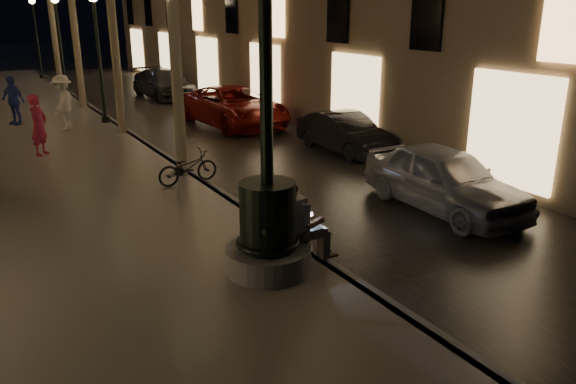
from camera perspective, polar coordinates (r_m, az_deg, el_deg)
ground at (r=21.37m, az=-16.57°, el=5.91°), size 120.00×120.00×0.00m
cobble_lane at (r=22.26m, az=-9.05°, el=6.94°), size 6.00×45.00×0.02m
curb_strip at (r=21.36m, az=-16.59°, el=6.17°), size 0.25×45.00×0.20m
fountain_lamppost at (r=8.89m, az=-2.09°, el=-2.03°), size 1.40×1.40×5.21m
seated_man_laptop at (r=9.28m, az=1.27°, el=-2.93°), size 1.05×0.36×1.42m
lamp_curb_a at (r=14.17m, az=-11.59°, el=13.62°), size 0.36×0.36×4.81m
lamp_curb_b at (r=21.87m, az=-18.82°, el=14.56°), size 0.36×0.36×4.81m
lamp_curb_c at (r=29.73m, az=-22.27°, el=14.92°), size 0.36×0.36×4.81m
lamp_curb_d at (r=37.65m, az=-24.29°, el=15.11°), size 0.36×0.36×4.81m
car_front at (r=12.80m, az=15.60°, el=1.31°), size 1.84×4.23×1.42m
car_second at (r=17.49m, az=5.82°, el=6.00°), size 1.31×3.70×1.22m
car_third at (r=21.48m, az=-5.50°, el=8.63°), size 2.73×5.40×1.47m
car_rear at (r=29.08m, az=-12.56°, el=10.71°), size 2.22×4.84×1.37m
pedestrian_red at (r=17.72m, az=-23.99°, el=6.22°), size 0.72×0.76×1.75m
pedestrian_white at (r=21.11m, az=-21.88°, el=8.41°), size 1.27×1.42×1.91m
pedestrian_blue at (r=22.90m, az=-26.15°, el=8.35°), size 0.95×1.09×1.76m
bicycle at (r=13.83m, az=-10.15°, el=2.48°), size 1.56×0.64×0.80m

